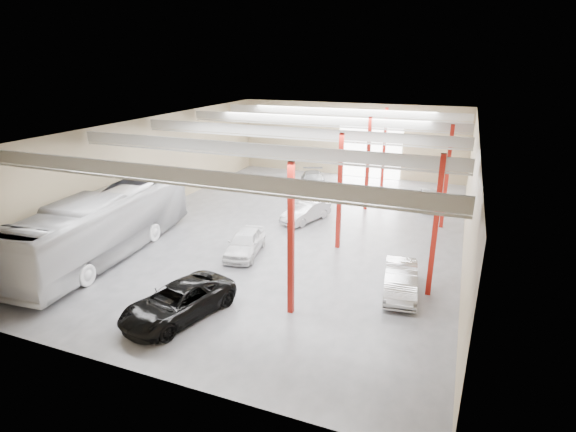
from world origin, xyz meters
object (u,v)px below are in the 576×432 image
Objects in this scene: car_row_a at (245,242)px; car_right_near at (401,280)px; car_row_c at (313,182)px; car_row_b at (306,212)px; coach_bus at (105,225)px; black_sedan at (178,302)px; car_right_far at (429,199)px.

car_right_near is (9.21, -1.48, -0.01)m from car_row_a.
car_row_c reaches higher than car_right_near.
coach_bus is at bearing -112.77° from car_row_b.
car_row_a is at bearing 163.40° from car_right_near.
black_sedan is 22.35m from car_right_far.
coach_bus is 13.27m from car_row_b.
car_right_far is at bearing 39.07° from coach_bus.
car_row_c reaches higher than car_row_a.
coach_bus is at bearing -129.20° from car_row_c.
car_row_a is 1.08× the size of car_right_far.
car_row_c is at bearing 161.34° from car_right_far.
car_right_near is at bearing -19.25° from car_row_a.
coach_bus reaches higher than car_row_a.
black_sedan reaches higher than car_right_near.
black_sedan is 13.99m from car_row_b.
black_sedan is 10.61m from car_right_near.
black_sedan is at bearing -75.00° from car_row_b.
coach_bus is at bearing -147.24° from car_right_far.
car_right_far is at bearing 81.93° from black_sedan.
car_right_near is at bearing -26.78° from car_row_b.
black_sedan is 1.24× the size of car_right_near.
car_row_a is 0.82× the size of car_row_c.
coach_bus reaches higher than black_sedan.
car_row_b is at bearing 42.54° from coach_bus.
car_right_near is 14.68m from car_right_far.
black_sedan is at bearing -154.61° from car_right_near.
coach_bus is at bearing -168.02° from car_row_a.
car_right_near is at bearing 48.64° from black_sedan.
car_row_a is at bearing 17.16° from coach_bus.
coach_bus is 8.15m from car_row_a.
car_row_c is (6.83, 17.53, -1.12)m from coach_bus.
car_row_c is 18.77m from car_right_near.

